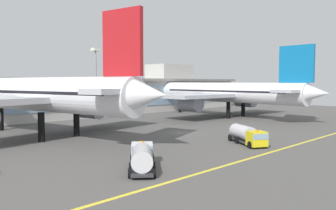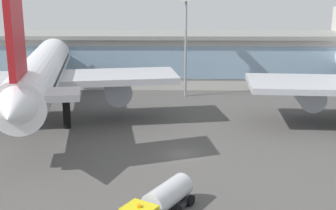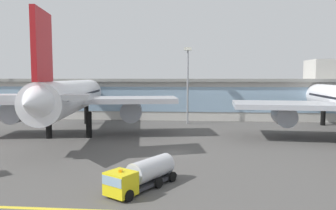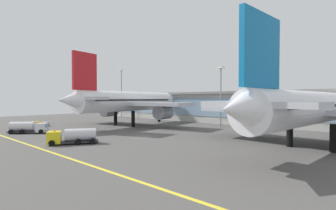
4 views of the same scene
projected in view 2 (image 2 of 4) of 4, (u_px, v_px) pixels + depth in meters
ground_plane at (183, 155)px, 56.62m from camera, size 197.40×197.40×0.00m
terminal_building at (189, 57)px, 96.20m from camera, size 144.00×14.00×16.29m
airliner_near_left at (41, 75)px, 67.69m from camera, size 42.40×51.68×20.75m
fuel_tanker_truck at (158, 204)px, 40.53m from camera, size 6.74×9.00×2.90m
apron_light_mast_west at (186, 30)px, 83.62m from camera, size 1.80×1.80×18.73m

